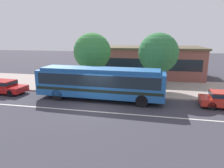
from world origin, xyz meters
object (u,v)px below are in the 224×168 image
Objects in this scene: transit_bus at (100,82)px; pedestrian_waiting_near_sign at (97,82)px; street_tree_near_stop at (92,52)px; bus_stop_sign at (162,81)px; street_tree_mid_block at (158,53)px; sedan_behind_bus at (3,86)px.

transit_bus reaches higher than pedestrian_waiting_near_sign.
pedestrian_waiting_near_sign is 3.96m from street_tree_near_stop.
street_tree_near_stop is (-7.40, 2.99, 2.22)m from bus_stop_sign.
bus_stop_sign reaches higher than pedestrian_waiting_near_sign.
street_tree_near_stop is at bearing 178.03° from street_tree_mid_block.
sedan_behind_bus is at bearing 179.53° from transit_bus.
bus_stop_sign is at bearing -3.25° from pedestrian_waiting_near_sign.
street_tree_near_stop is at bearing 114.43° from pedestrian_waiting_near_sign.
street_tree_mid_block is at bearing 98.74° from bus_stop_sign.
street_tree_mid_block is at bearing 16.31° from sedan_behind_bus.
sedan_behind_bus is 1.93× the size of bus_stop_sign.
transit_bus is 1.94× the size of street_tree_mid_block.
transit_bus is 1.94× the size of street_tree_near_stop.
transit_bus reaches higher than bus_stop_sign.
sedan_behind_bus is at bearing -167.90° from pedestrian_waiting_near_sign.
street_tree_mid_block reaches higher than pedestrian_waiting_near_sign.
pedestrian_waiting_near_sign is at bearing -157.48° from street_tree_mid_block.
street_tree_mid_block reaches higher than transit_bus.
bus_stop_sign is (5.30, 1.66, -0.01)m from transit_bus.
street_tree_near_stop is (-1.20, 2.64, 2.71)m from pedestrian_waiting_near_sign.
pedestrian_waiting_near_sign is 0.30× the size of street_tree_near_stop.
street_tree_mid_block is (-0.42, 2.75, 2.21)m from bus_stop_sign.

